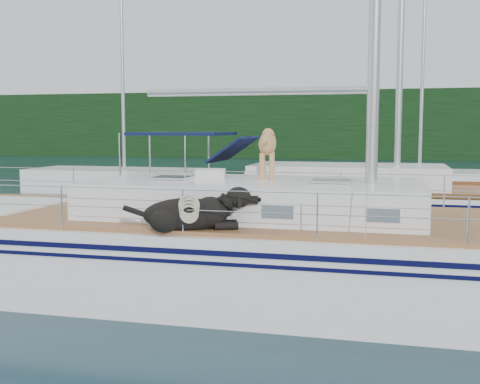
# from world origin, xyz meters

# --- Properties ---
(ground) EXTENTS (120.00, 120.00, 0.00)m
(ground) POSITION_xyz_m (0.00, 0.00, 0.00)
(ground) COLOR black
(ground) RESTS_ON ground
(tree_line) EXTENTS (90.00, 3.00, 6.00)m
(tree_line) POSITION_xyz_m (0.00, 45.00, 3.00)
(tree_line) COLOR black
(tree_line) RESTS_ON ground
(shore_bank) EXTENTS (92.00, 1.00, 1.20)m
(shore_bank) POSITION_xyz_m (0.00, 46.20, 0.60)
(shore_bank) COLOR #595147
(shore_bank) RESTS_ON ground
(main_sailboat) EXTENTS (12.00, 3.98, 14.01)m
(main_sailboat) POSITION_xyz_m (0.09, -0.00, 0.68)
(main_sailboat) COLOR white
(main_sailboat) RESTS_ON ground
(neighbor_sailboat) EXTENTS (11.00, 3.50, 13.30)m
(neighbor_sailboat) POSITION_xyz_m (0.74, 6.12, 0.63)
(neighbor_sailboat) COLOR white
(neighbor_sailboat) RESTS_ON ground
(bg_boat_west) EXTENTS (8.00, 3.00, 11.65)m
(bg_boat_west) POSITION_xyz_m (-8.00, 14.00, 0.45)
(bg_boat_west) COLOR white
(bg_boat_west) RESTS_ON ground
(bg_boat_center) EXTENTS (7.20, 3.00, 11.65)m
(bg_boat_center) POSITION_xyz_m (4.00, 16.00, 0.45)
(bg_boat_center) COLOR white
(bg_boat_center) RESTS_ON ground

